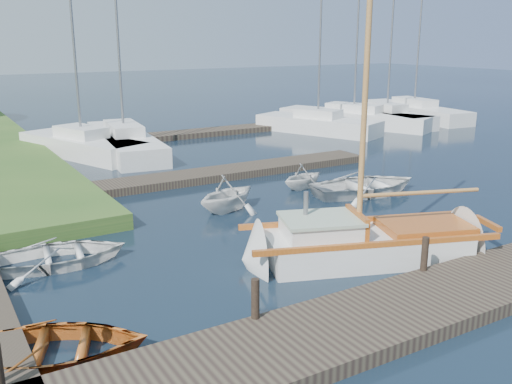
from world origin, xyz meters
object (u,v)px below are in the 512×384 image
tender_a (56,252)px  marina_boat_1 (124,140)px  mooring_post_2 (425,254)px  marina_boat_5 (354,117)px  sailboat (371,246)px  marina_boat_7 (414,110)px  marina_boat_0 (82,144)px  mooring_post_1 (255,299)px  tender_b (227,191)px  marina_boat_6 (387,116)px  tender_c (366,183)px  marina_boat_4 (318,123)px  dinghy (50,342)px  tender_d (303,174)px

tender_a → marina_boat_1: marina_boat_1 is taller
mooring_post_2 → marina_boat_5: (14.28, 19.34, -0.13)m
sailboat → marina_boat_7: marina_boat_7 is taller
marina_boat_0 → mooring_post_1: bearing=154.7°
tender_b → marina_boat_6: marina_boat_6 is taller
tender_c → marina_boat_1: size_ratio=0.36×
mooring_post_1 → marina_boat_5: size_ratio=0.07×
tender_a → marina_boat_4: 21.94m
tender_c → marina_boat_1: marina_boat_1 is taller
tender_a → marina_boat_6: bearing=-53.2°
tender_b → marina_boat_7: 24.64m
tender_b → marina_boat_1: size_ratio=0.22×
marina_boat_0 → tender_c: bearing=-170.6°
mooring_post_2 → tender_a: bearing=142.6°
dinghy → marina_boat_4: (18.76, 17.32, 0.22)m
tender_b → marina_boat_7: size_ratio=0.21×
dinghy → tender_a: bearing=7.8°
sailboat → tender_a: size_ratio=2.91×
marina_boat_1 → marina_boat_0: bearing=97.6°
tender_b → marina_boat_0: marina_boat_0 is taller
tender_b → tender_d: 3.90m
tender_d → marina_boat_6: 17.14m
tender_b → marina_boat_1: bearing=-22.4°
tender_d → marina_boat_5: (11.72, 10.98, 0.04)m
mooring_post_1 → tender_c: bearing=37.5°
marina_boat_5 → marina_boat_1: bearing=68.6°
tender_d → marina_boat_0: bearing=13.9°
marina_boat_0 → marina_boat_1: (2.07, 0.02, -0.01)m
tender_a → marina_boat_4: marina_boat_4 is taller
dinghy → tender_d: (10.64, 7.36, 0.18)m
marina_boat_7 → tender_a: bearing=124.1°
dinghy → marina_boat_7: bearing=-35.0°
sailboat → dinghy: bearing=-155.3°
mooring_post_2 → marina_boat_7: size_ratio=0.07×
tender_a → marina_boat_0: bearing=-9.6°
tender_a → marina_boat_4: (17.71, 12.94, 0.22)m
sailboat → marina_boat_0: size_ratio=0.87×
tender_c → tender_d: (-1.45, 1.82, 0.11)m
mooring_post_1 → tender_d: bearing=49.8°
mooring_post_2 → marina_boat_0: (-2.97, 18.65, -0.12)m
marina_boat_4 → marina_boat_5: marina_boat_5 is taller
marina_boat_0 → tender_d: bearing=-172.3°
mooring_post_1 → marina_boat_4: size_ratio=0.07×
mooring_post_1 → marina_boat_5: marina_boat_5 is taller
dinghy → tender_c: bearing=-44.1°
mooring_post_1 → mooring_post_2: 4.50m
marina_boat_4 → marina_boat_6: marina_boat_4 is taller
tender_d → marina_boat_1: (-3.46, 10.31, 0.04)m
tender_b → marina_boat_7: marina_boat_7 is taller
mooring_post_2 → marina_boat_7: (20.05, 19.80, -0.13)m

